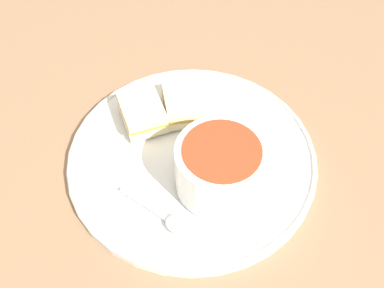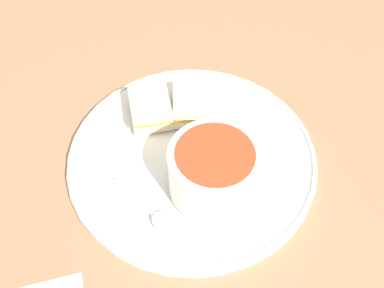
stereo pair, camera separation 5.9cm
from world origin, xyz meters
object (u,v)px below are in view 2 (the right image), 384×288
object	(u,v)px
sandwich_half_far	(150,107)
soup_bowl	(214,170)
sandwich_half_near	(193,103)
spoon	(159,218)

from	to	relation	value
sandwich_half_far	soup_bowl	bearing A→B (deg)	89.87
sandwich_half_far	sandwich_half_near	bearing A→B (deg)	152.54
sandwich_half_near	sandwich_half_far	size ratio (longest dim) A/B	1.03
spoon	sandwich_half_near	xyz separation A→B (m)	(-0.14, -0.12, 0.01)
sandwich_half_near	spoon	bearing A→B (deg)	42.09
spoon	sandwich_half_far	size ratio (longest dim) A/B	1.23
spoon	sandwich_half_far	world-z (taller)	sandwich_half_far
soup_bowl	sandwich_half_near	size ratio (longest dim) A/B	1.24
sandwich_half_near	sandwich_half_far	xyz separation A→B (m)	(0.05, -0.03, 0.00)
spoon	sandwich_half_near	bearing A→B (deg)	122.02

